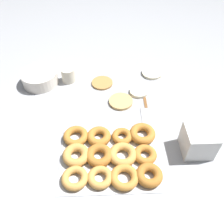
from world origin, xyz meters
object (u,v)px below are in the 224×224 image
pancake_1 (152,73)px  container_stack (198,141)px  donut_tray (111,155)px  pancake_2 (102,83)px  pancake_3 (121,101)px  pancake_0 (139,92)px  paper_cup (68,75)px  spatula (147,113)px  batter_bowl (40,78)px

pancake_1 → container_stack: container_stack is taller
donut_tray → pancake_1: bearing=65.2°
pancake_2 → pancake_3: 0.18m
pancake_0 → donut_tray: bearing=-112.3°
pancake_3 → paper_cup: paper_cup is taller
paper_cup → pancake_1: bearing=5.1°
spatula → paper_cup: bearing=-122.8°
batter_bowl → pancake_3: bearing=-22.1°
batter_bowl → container_stack: (0.71, -0.47, 0.02)m
batter_bowl → paper_cup: bearing=5.0°
donut_tray → pancake_2: bearing=93.6°
pancake_1 → pancake_2: size_ratio=1.01×
pancake_3 → pancake_2: bearing=121.2°
pancake_1 → container_stack: 0.53m
pancake_2 → paper_cup: size_ratio=1.47×
donut_tray → spatula: size_ratio=1.47×
batter_bowl → pancake_0: bearing=-11.2°
donut_tray → paper_cup: size_ratio=5.30×
pancake_0 → pancake_3: pancake_0 is taller
pancake_3 → donut_tray: donut_tray is taller
pancake_0 → pancake_2: bearing=156.5°
pancake_1 → container_stack: bearing=-79.5°
pancake_0 → container_stack: bearing=-62.5°
pancake_1 → donut_tray: size_ratio=0.28×
pancake_2 → pancake_3: size_ratio=0.95×
donut_tray → batter_bowl: bearing=126.3°
pancake_2 → donut_tray: 0.47m
pancake_2 → batter_bowl: bearing=176.4°
pancake_0 → batter_bowl: batter_bowl is taller
pancake_2 → pancake_0: bearing=-23.5°
pancake_2 → paper_cup: bearing=169.3°
pancake_3 → donut_tray: bearing=-100.9°
pancake_2 → spatula: 0.31m
pancake_0 → spatula: bearing=-81.2°
pancake_1 → paper_cup: paper_cup is taller
container_stack → paper_cup: size_ratio=1.54×
batter_bowl → paper_cup: paper_cup is taller
spatula → pancake_0: bearing=-170.1°
pancake_0 → batter_bowl: bearing=168.8°
pancake_3 → batter_bowl: bearing=157.9°
pancake_0 → pancake_1: bearing=59.4°
spatula → pancake_1: bearing=168.0°
container_stack → spatula: 0.28m
paper_cup → spatula: size_ratio=0.28×
donut_tray → container_stack: bearing=3.9°
donut_tray → batter_bowl: batter_bowl is taller
pancake_3 → paper_cup: bearing=145.8°
pancake_2 → container_stack: bearing=-49.7°
pancake_2 → donut_tray: donut_tray is taller
donut_tray → pancake_0: bearing=67.7°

